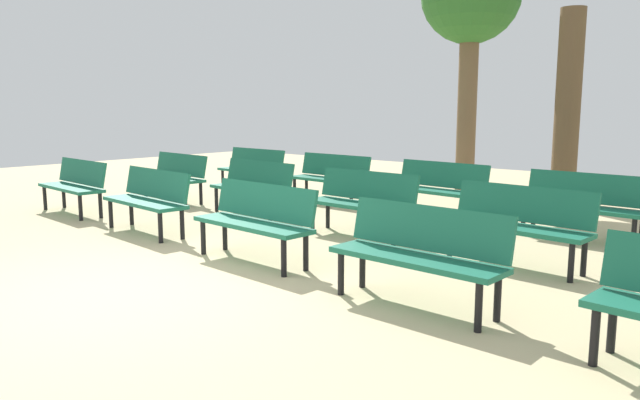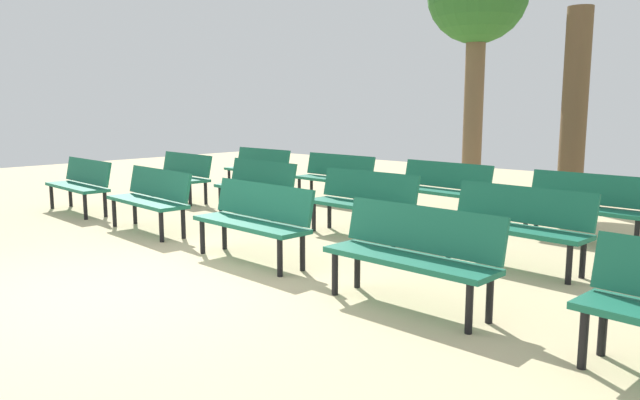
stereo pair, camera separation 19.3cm
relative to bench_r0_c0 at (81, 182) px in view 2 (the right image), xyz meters
The scene contains 15 objects.
ground_plane 4.80m from the bench_r0_c0, 21.95° to the right, with size 26.35×26.35×0.00m, color #CCB789.
bench_r0_c0 is the anchor object (origin of this frame).
bench_r0_c1 2.25m from the bench_r0_c0, ahead, with size 1.63×0.60×0.87m.
bench_r0_c2 4.53m from the bench_r0_c0, ahead, with size 1.62×0.55×0.87m.
bench_r0_c3 6.75m from the bench_r0_c0, ahead, with size 1.61×0.52×0.87m.
bench_r1_c0 1.87m from the bench_r0_c0, 85.52° to the left, with size 1.63×0.61×0.87m.
bench_r1_c1 2.95m from the bench_r0_c0, 37.58° to the left, with size 1.63×0.61×0.87m.
bench_r1_c2 4.91m from the bench_r0_c0, 20.06° to the left, with size 1.61×0.53×0.87m.
bench_r1_c3 7.01m from the bench_r0_c0, 12.88° to the left, with size 1.63×0.58×0.87m.
bench_r2_c0 3.72m from the bench_r0_c0, 86.52° to the left, with size 1.62×0.54×0.87m.
bench_r2_c1 4.35m from the bench_r0_c0, 55.95° to the left, with size 1.62×0.55×0.87m.
bench_r2_c2 5.89m from the bench_r0_c0, 37.12° to the left, with size 1.63×0.60×0.87m.
bench_r2_c3 7.73m from the bench_r0_c0, 26.04° to the left, with size 1.62×0.55×0.87m.
tree_0 7.96m from the bench_r0_c0, 58.93° to the left, with size 1.92×1.92×4.86m.
tree_2 8.49m from the bench_r0_c0, 47.09° to the left, with size 0.43×0.43×3.42m.
Camera 2 is at (5.16, -2.83, 1.73)m, focal length 33.82 mm.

